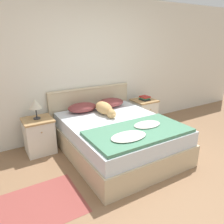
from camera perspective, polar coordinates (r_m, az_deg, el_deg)
name	(u,v)px	position (r m, az deg, el deg)	size (l,w,h in m)	color
ground_plane	(161,188)	(3.04, 12.77, -18.79)	(16.00, 16.00, 0.00)	#896647
wall_back	(87,69)	(4.22, -6.44, 11.20)	(9.00, 0.06, 2.55)	silver
bed	(118,137)	(3.61, 1.60, -6.65)	(1.59, 1.94, 0.56)	#C6B28E
headboard	(91,109)	(4.34, -5.45, 0.77)	(1.67, 0.06, 0.93)	#C6B28E
nightstand_left	(39,136)	(3.82, -18.46, -5.87)	(0.47, 0.45, 0.59)	silver
nightstand_right	(144,113)	(4.74, 8.30, -0.24)	(0.47, 0.45, 0.59)	silver
pillow_left	(82,107)	(3.96, -7.75, 1.18)	(0.53, 0.37, 0.16)	brown
pillow_right	(111,103)	(4.21, -0.36, 2.46)	(0.53, 0.37, 0.16)	brown
quilt	(138,132)	(3.08, 6.87, -5.09)	(1.45, 0.78, 0.08)	#4C8466
dog	(105,109)	(3.78, -1.93, 0.83)	(0.23, 0.66, 0.21)	tan
book_stack	(145,98)	(4.64, 8.54, 3.62)	(0.18, 0.21, 0.08)	#232328
table_lamp	(35,104)	(3.66, -19.40, 1.86)	(0.20, 0.20, 0.33)	#2D2D33
rug	(25,210)	(2.85, -21.79, -22.72)	(1.28, 0.81, 0.00)	#93423D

